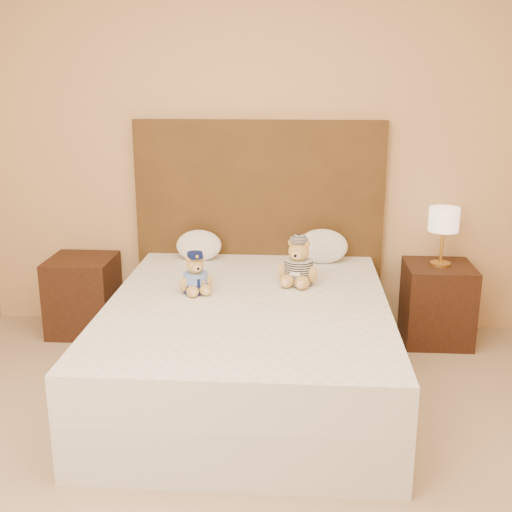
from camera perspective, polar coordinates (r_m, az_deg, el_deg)
The scene contains 10 objects.
room_walls at distance 2.72m, azimuth -2.15°, elevation 15.90°, with size 4.04×4.52×2.72m.
bed at distance 3.78m, azimuth -0.73°, elevation -7.96°, with size 1.60×2.00×0.55m.
headboard at distance 4.59m, azimuth 0.26°, elevation 2.63°, with size 1.75×0.08×1.50m, color #513618.
nightstand_left at distance 4.77m, azimuth -15.10°, elevation -3.37°, with size 0.45×0.45×0.55m, color #371C11.
nightstand_right at distance 4.62m, azimuth 15.79°, elevation -4.06°, with size 0.45×0.45×0.55m, color #371C11.
lamp at distance 4.46m, azimuth 16.35°, elevation 2.88°, with size 0.20×0.20×0.40m.
teddy_police at distance 3.80m, azimuth -5.41°, elevation -1.50°, with size 0.21×0.20×0.25m, color tan, non-canonical shape.
teddy_prisoner at distance 3.94m, azimuth 3.79°, elevation -0.50°, with size 0.26×0.25×0.29m, color tan, non-canonical shape.
pillow_left at distance 4.48m, azimuth -5.11°, elevation 1.07°, with size 0.32×0.20×0.22m, color white.
pillow_right at distance 4.43m, azimuth 5.94°, elevation 1.01°, with size 0.35×0.22×0.24m, color white.
Camera 1 is at (0.28, -2.25, 1.81)m, focal length 45.00 mm.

